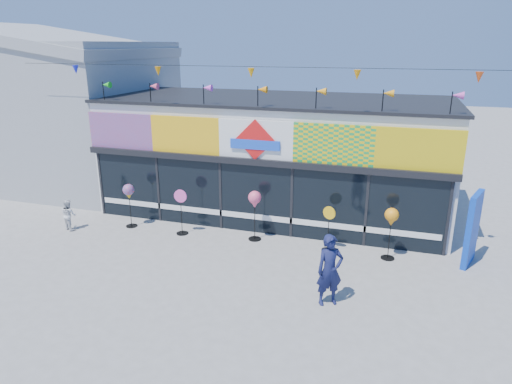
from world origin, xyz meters
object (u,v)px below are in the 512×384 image
at_px(spinner_3, 328,228).
at_px(spinner_1, 181,211).
at_px(adult_man, 330,270).
at_px(child, 69,215).
at_px(spinner_0, 129,193).
at_px(spinner_2, 255,201).
at_px(spinner_4, 391,219).
at_px(blue_sign, 472,229).

bearing_deg(spinner_3, spinner_1, -178.20).
xyz_separation_m(adult_man, child, (-8.95, 1.99, -0.36)).
bearing_deg(spinner_0, spinner_1, -1.69).
distance_m(spinner_2, child, 6.29).
bearing_deg(child, spinner_4, -151.61).
distance_m(spinner_4, adult_man, 3.20).
xyz_separation_m(spinner_1, spinner_3, (4.73, 0.15, -0.06)).
bearing_deg(spinner_2, spinner_1, -173.44).
distance_m(spinner_1, spinner_3, 4.74).
bearing_deg(child, spinner_0, -132.04).
xyz_separation_m(blue_sign, spinner_4, (-2.16, -0.35, 0.19)).
height_order(spinner_1, adult_man, adult_man).
distance_m(spinner_2, adult_man, 4.16).
bearing_deg(spinner_0, child, -155.33).
bearing_deg(adult_man, blue_sign, 13.21).
distance_m(spinner_3, spinner_4, 1.82).
bearing_deg(spinner_4, adult_man, -113.71).
distance_m(spinner_0, child, 2.11).
relative_size(blue_sign, adult_man, 1.19).
distance_m(spinner_1, child, 3.84).
relative_size(spinner_3, child, 1.35).
xyz_separation_m(blue_sign, adult_man, (-3.44, -3.26, -0.17)).
bearing_deg(blue_sign, spinner_2, -158.83).
xyz_separation_m(blue_sign, spinner_0, (-10.57, -0.43, 0.15)).
bearing_deg(child, spinner_1, -144.99).
bearing_deg(spinner_2, adult_man, -47.35).
xyz_separation_m(spinner_2, adult_man, (2.81, -3.05, -0.41)).
height_order(blue_sign, adult_man, blue_sign).
distance_m(blue_sign, spinner_0, 10.58).
distance_m(spinner_1, spinner_2, 2.47).
distance_m(spinner_2, spinner_4, 4.09).
height_order(spinner_1, spinner_2, spinner_2).
xyz_separation_m(spinner_1, spinner_2, (2.40, 0.28, 0.49)).
relative_size(spinner_1, adult_man, 0.86).
bearing_deg(adult_man, spinner_1, 121.76).
bearing_deg(spinner_0, spinner_2, 2.90).
xyz_separation_m(blue_sign, spinner_1, (-8.65, -0.48, -0.25)).
bearing_deg(adult_man, child, 137.22).
distance_m(blue_sign, spinner_2, 6.25).
relative_size(spinner_2, adult_man, 0.92).
height_order(spinner_3, adult_man, adult_man).
bearing_deg(blue_sign, adult_man, -117.31).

